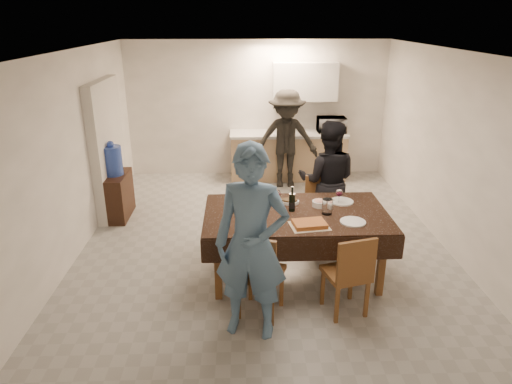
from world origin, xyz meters
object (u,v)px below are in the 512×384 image
savoury_tart (309,224)px  console (116,196)px  person_near (252,244)px  water_pitcher (327,207)px  water_jug (112,161)px  person_far (327,181)px  dining_table (296,215)px  person_kitchen (286,139)px  microwave (331,125)px  wine_bottle (292,199)px

savoury_tart → console: bearing=140.8°
console → person_near: person_near is taller
console → water_pitcher: water_pitcher is taller
console → water_jug: 0.58m
water_jug → person_near: 3.55m
console → person_far: (3.17, -0.79, 0.50)m
dining_table → savoury_tart: size_ratio=5.20×
water_jug → savoury_tart: water_jug is taller
water_jug → person_kitchen: (2.80, 1.34, -0.03)m
person_near → person_kitchen: person_near is taller
dining_table → person_kitchen: (0.18, 3.18, 0.10)m
console → microwave: microwave is taller
wine_bottle → water_pitcher: wine_bottle is taller
person_near → console: bearing=138.0°
dining_table → person_near: person_near is taller
console → person_kitchen: person_kitchen is taller
water_jug → person_near: bearing=-54.4°
microwave → person_near: 4.95m
dining_table → person_far: 1.19m
dining_table → wine_bottle: 0.20m
console → water_pitcher: size_ratio=4.16×
water_jug → person_kitchen: person_kitchen is taller
dining_table → water_pitcher: 0.38m
person_kitchen → savoury_tart: bearing=-91.2°
water_jug → wine_bottle: (2.57, -1.79, 0.06)m
dining_table → person_far: (0.55, 1.05, 0.05)m
person_far → person_kitchen: person_kitchen is taller
dining_table → console: size_ratio=2.83×
dining_table → person_kitchen: 3.18m
person_far → savoury_tart: bearing=84.1°
savoury_tart → wine_bottle: bearing=109.2°
water_pitcher → person_near: size_ratio=0.09×
person_near → person_kitchen: size_ratio=1.09×
console → person_near: 3.61m
console → person_far: 3.30m
microwave → person_far: bearing=78.4°
water_pitcher → microwave: (0.73, 3.68, 0.13)m
microwave → water_jug: bearing=25.8°
dining_table → wine_bottle: size_ratio=7.04×
wine_bottle → water_pitcher: bearing=-14.0°
savoury_tart → water_pitcher: bearing=52.9°
water_pitcher → person_far: size_ratio=0.11×
microwave → person_far: person_far is taller
dining_table → savoury_tart: savoury_tart is taller
microwave → person_near: bearing=70.8°
console → savoury_tart: savoury_tart is taller
microwave → savoury_tart: bearing=76.3°
wine_bottle → person_far: person_far is taller
water_pitcher → person_kitchen: bearing=93.1°
dining_table → console: bearing=144.4°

